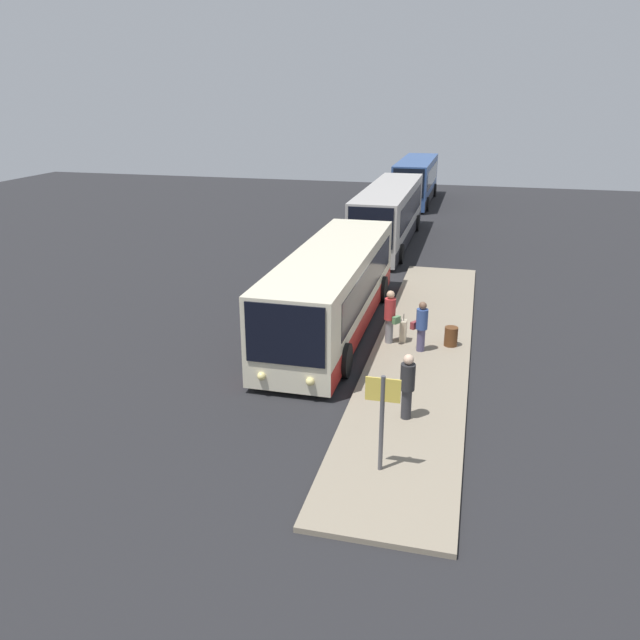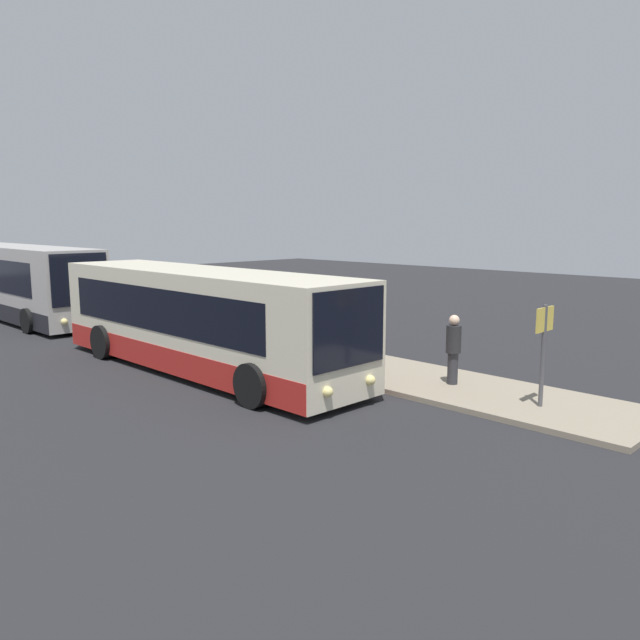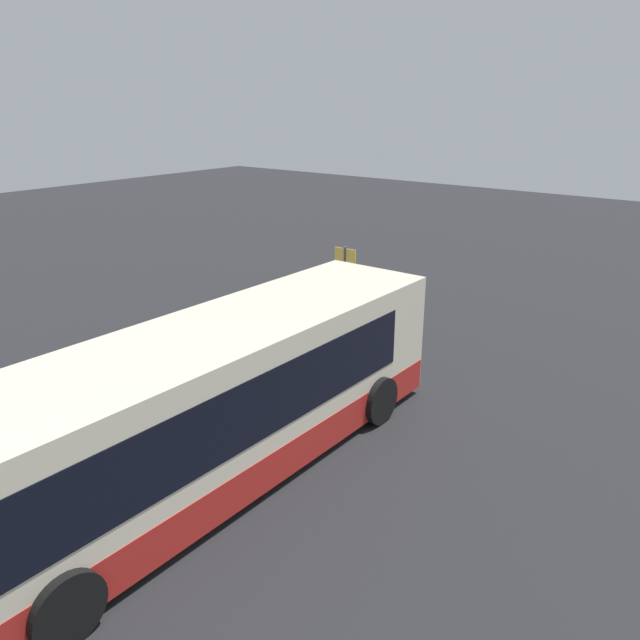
# 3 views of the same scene
# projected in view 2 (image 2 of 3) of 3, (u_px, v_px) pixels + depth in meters

# --- Properties ---
(ground) EXTENTS (80.00, 80.00, 0.00)m
(ground) POSITION_uv_depth(u_px,v_px,m) (231.00, 376.00, 17.34)
(ground) COLOR #232326
(platform) EXTENTS (20.00, 3.13, 0.13)m
(platform) POSITION_uv_depth(u_px,v_px,m) (312.00, 356.00, 19.54)
(platform) COLOR gray
(platform) RESTS_ON ground
(bus_lead) EXTENTS (11.58, 2.86, 2.90)m
(bus_lead) POSITION_uv_depth(u_px,v_px,m) (200.00, 321.00, 17.78)
(bus_lead) COLOR beige
(bus_lead) RESTS_ON ground
(bus_second) EXTENTS (12.49, 2.74, 3.20)m
(bus_second) POSITION_uv_depth(u_px,v_px,m) (18.00, 282.00, 27.52)
(bus_second) COLOR #B2ADA8
(bus_second) RESTS_ON ground
(passenger_boarding) EXTENTS (0.57, 0.64, 1.83)m
(passenger_boarding) POSITION_uv_depth(u_px,v_px,m) (286.00, 328.00, 18.56)
(passenger_boarding) COLOR gray
(passenger_boarding) RESTS_ON platform
(passenger_waiting) EXTENTS (0.55, 0.64, 1.69)m
(passenger_waiting) POSITION_uv_depth(u_px,v_px,m) (322.00, 328.00, 19.02)
(passenger_waiting) COLOR #4C476B
(passenger_waiting) RESTS_ON platform
(passenger_with_bags) EXTENTS (0.49, 0.49, 1.79)m
(passenger_with_bags) POSITION_uv_depth(u_px,v_px,m) (453.00, 347.00, 15.85)
(passenger_with_bags) COLOR #2D2D33
(passenger_with_bags) RESTS_ON platform
(suitcase) EXTENTS (0.37, 0.21, 0.98)m
(suitcase) POSITION_uv_depth(u_px,v_px,m) (292.00, 345.00, 19.12)
(suitcase) COLOR beige
(suitcase) RESTS_ON platform
(sign_post) EXTENTS (0.10, 0.77, 2.31)m
(sign_post) POSITION_uv_depth(u_px,v_px,m) (544.00, 341.00, 13.82)
(sign_post) COLOR #4C4C51
(sign_post) RESTS_ON platform
(trash_bin) EXTENTS (0.44, 0.44, 0.65)m
(trash_bin) POSITION_uv_depth(u_px,v_px,m) (328.00, 340.00, 20.25)
(trash_bin) COLOR #593319
(trash_bin) RESTS_ON platform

